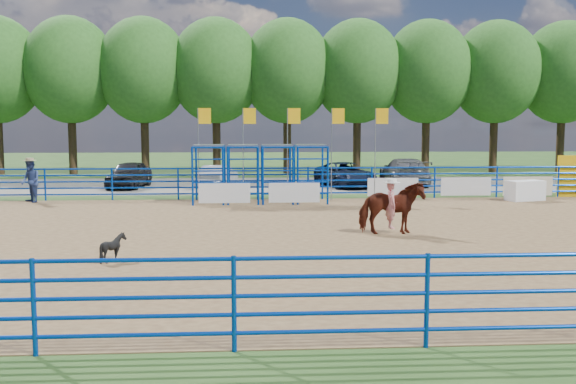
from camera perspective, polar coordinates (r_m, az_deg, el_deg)
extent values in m
plane|color=#365823|center=(20.10, 4.43, -3.96)|extent=(120.00, 120.00, 0.00)
cube|color=olive|center=(20.10, 4.43, -3.93)|extent=(30.00, 20.00, 0.02)
cube|color=gray|center=(36.87, 0.78, 0.64)|extent=(40.00, 10.00, 0.01)
cube|color=white|center=(31.14, 20.33, 0.12)|extent=(1.86, 1.25, 0.91)
imported|color=#5E2212|center=(20.47, 9.17, -1.41)|extent=(1.99, 0.92, 1.68)
imported|color=#B21925|center=(20.38, 9.21, 0.90)|extent=(0.36, 0.54, 1.47)
cylinder|color=white|center=(20.33, 9.24, 3.06)|extent=(0.54, 0.54, 0.12)
imported|color=black|center=(16.86, -15.28, -4.78)|extent=(0.74, 0.68, 0.73)
imported|color=navy|center=(30.60, -21.92, 0.90)|extent=(1.15, 1.17, 1.90)
cylinder|color=tan|center=(30.54, -21.99, 2.68)|extent=(0.56, 0.56, 0.11)
imported|color=black|center=(36.27, -13.93, 1.53)|extent=(2.19, 4.45, 1.46)
imported|color=#92969A|center=(35.34, -6.24, 1.39)|extent=(2.18, 4.01, 1.25)
imported|color=#151C34|center=(35.93, 5.10, 1.56)|extent=(3.35, 5.27, 1.35)
imported|color=#59595B|center=(37.25, 10.31, 1.80)|extent=(2.31, 5.38, 1.55)
cube|color=white|center=(27.55, -5.67, -0.10)|extent=(2.20, 0.04, 0.85)
cube|color=white|center=(27.60, 0.56, -0.06)|extent=(2.20, 0.04, 0.85)
cube|color=white|center=(30.47, 9.31, 0.44)|extent=(2.40, 0.04, 0.85)
cube|color=white|center=(31.43, 15.54, 0.47)|extent=(2.40, 0.04, 0.85)
cube|color=beige|center=(32.53, 20.54, 0.49)|extent=(2.40, 0.04, 0.90)
cylinder|color=#3F2B19|center=(47.23, -18.61, 4.42)|extent=(0.56, 0.56, 4.80)
ellipsoid|color=#28591D|center=(47.39, -18.83, 10.67)|extent=(6.40, 6.40, 7.36)
cylinder|color=#3F2B19|center=(46.18, -12.59, 4.57)|extent=(0.56, 0.56, 4.80)
ellipsoid|color=#28591D|center=(46.35, -12.74, 10.95)|extent=(6.40, 6.40, 7.36)
cylinder|color=#3F2B19|center=(45.67, -6.37, 4.66)|extent=(0.56, 0.56, 4.80)
ellipsoid|color=#28591D|center=(45.83, -6.44, 11.12)|extent=(6.40, 6.40, 7.36)
cylinder|color=#3F2B19|center=(45.70, -0.07, 4.70)|extent=(0.56, 0.56, 4.80)
ellipsoid|color=#28591D|center=(45.86, -0.07, 11.15)|extent=(6.40, 6.40, 7.36)
cylinder|color=#3F2B19|center=(46.27, 6.14, 4.68)|extent=(0.56, 0.56, 4.80)
ellipsoid|color=#28591D|center=(46.43, 6.22, 11.06)|extent=(6.40, 6.40, 7.36)
cylinder|color=#3F2B19|center=(47.37, 12.13, 4.61)|extent=(0.56, 0.56, 4.80)
ellipsoid|color=#28591D|center=(47.53, 12.28, 10.84)|extent=(6.40, 6.40, 7.36)
cylinder|color=#3F2B19|center=(48.95, 17.80, 4.50)|extent=(0.56, 0.56, 4.80)
ellipsoid|color=#28591D|center=(49.11, 17.99, 10.53)|extent=(6.40, 6.40, 7.36)
cylinder|color=#3F2B19|center=(50.98, 23.05, 4.36)|extent=(0.56, 0.56, 4.80)
ellipsoid|color=#28591D|center=(51.13, 23.30, 10.14)|extent=(6.40, 6.40, 7.36)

